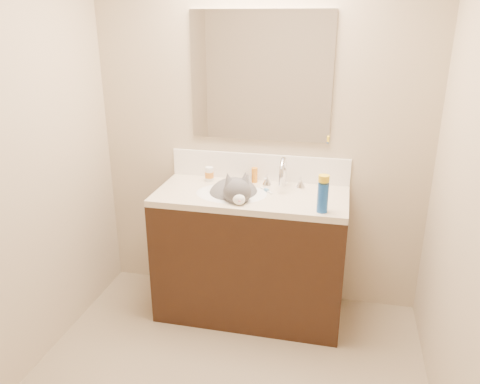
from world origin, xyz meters
The scene contains 16 objects.
room_shell centered at (0.00, 0.00, 1.49)m, with size 2.24×2.54×2.52m.
vanity_cabinet centered at (0.00, 0.97, 0.41)m, with size 1.20×0.55×0.82m, color black.
counter_slab centered at (0.00, 0.97, 0.84)m, with size 1.20×0.55×0.04m, color beige.
basin centered at (-0.12, 0.94, 0.79)m, with size 0.45×0.36×0.14m, color white.
faucet centered at (0.18, 1.11, 0.95)m, with size 0.28×0.20×0.21m.
cat centered at (-0.10, 0.95, 0.84)m, with size 0.45×0.48×0.34m.
backsplash centered at (0.00, 1.24, 0.95)m, with size 1.20×0.02×0.18m, color white.
mirror centered at (0.00, 1.24, 1.54)m, with size 0.90×0.02×0.80m, color white.
pill_bottle centered at (-0.32, 1.14, 0.91)m, with size 0.05×0.05×0.10m, color white.
pill_label centered at (-0.32, 1.14, 0.90)m, with size 0.06×0.06×0.04m, color orange.
silver_jar centered at (-0.06, 1.16, 0.89)m, with size 0.06×0.06×0.07m, color #B7B7BC.
amber_bottle centered at (-0.02, 1.18, 0.91)m, with size 0.04×0.04×0.10m, color orange.
toothbrush centered at (0.09, 1.03, 0.86)m, with size 0.01×0.13×0.01m, color white.
toothbrush_head centered at (0.09, 1.03, 0.87)m, with size 0.02×0.03×0.02m, color #5A90BF.
spray_can centered at (0.45, 0.77, 0.94)m, with size 0.06×0.06×0.17m, color #174BA5.
spray_cap centered at (0.45, 0.77, 1.06)m, with size 0.06×0.06×0.04m, color yellow.
Camera 1 is at (0.54, -1.71, 1.89)m, focal length 35.00 mm.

